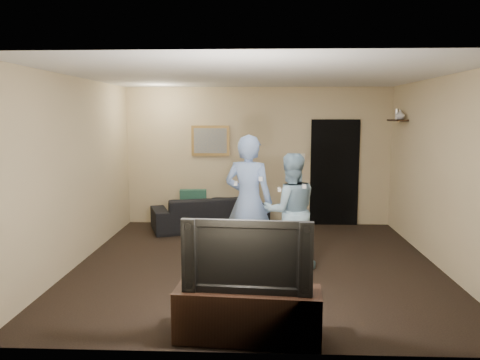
{
  "coord_description": "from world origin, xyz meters",
  "views": [
    {
      "loc": [
        0.03,
        -6.36,
        2.07
      ],
      "look_at": [
        -0.25,
        0.3,
        1.15
      ],
      "focal_mm": 35.0,
      "sensor_mm": 36.0,
      "label": 1
    }
  ],
  "objects_px": {
    "wii_player_left": "(249,202)",
    "wii_player_right": "(290,211)",
    "sofa": "(210,212)",
    "television": "(248,254)",
    "tv_console": "(248,314)"
  },
  "relations": [
    {
      "from": "wii_player_left",
      "to": "wii_player_right",
      "type": "relative_size",
      "value": 1.16
    },
    {
      "from": "television",
      "to": "wii_player_right",
      "type": "xyz_separation_m",
      "value": [
        0.52,
        2.13,
        -0.04
      ]
    },
    {
      "from": "sofa",
      "to": "tv_console",
      "type": "relative_size",
      "value": 1.55
    },
    {
      "from": "tv_console",
      "to": "television",
      "type": "distance_m",
      "value": 0.58
    },
    {
      "from": "sofa",
      "to": "tv_console",
      "type": "distance_m",
      "value": 4.38
    },
    {
      "from": "tv_console",
      "to": "wii_player_left",
      "type": "distance_m",
      "value": 2.22
    },
    {
      "from": "television",
      "to": "wii_player_left",
      "type": "bearing_deg",
      "value": 95.49
    },
    {
      "from": "television",
      "to": "tv_console",
      "type": "bearing_deg",
      "value": 0.0
    },
    {
      "from": "sofa",
      "to": "television",
      "type": "xyz_separation_m",
      "value": [
        0.81,
        -4.31,
        0.52
      ]
    },
    {
      "from": "wii_player_left",
      "to": "wii_player_right",
      "type": "distance_m",
      "value": 0.58
    },
    {
      "from": "tv_console",
      "to": "television",
      "type": "bearing_deg",
      "value": 0.0
    },
    {
      "from": "sofa",
      "to": "wii_player_right",
      "type": "distance_m",
      "value": 2.6
    },
    {
      "from": "sofa",
      "to": "wii_player_left",
      "type": "height_order",
      "value": "wii_player_left"
    },
    {
      "from": "tv_console",
      "to": "wii_player_right",
      "type": "height_order",
      "value": "wii_player_right"
    },
    {
      "from": "television",
      "to": "wii_player_left",
      "type": "distance_m",
      "value": 2.12
    }
  ]
}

